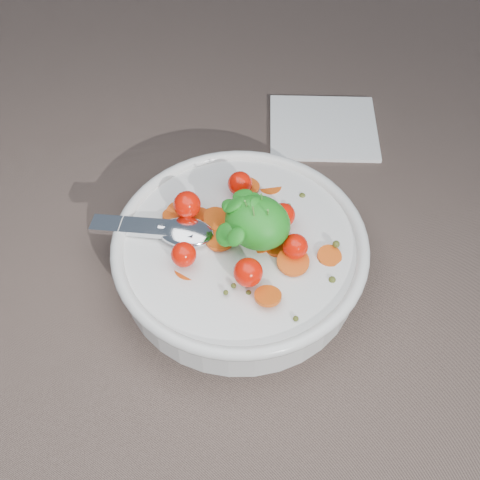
% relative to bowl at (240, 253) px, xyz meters
% --- Properties ---
extents(ground, '(6.00, 6.00, 0.00)m').
position_rel_bowl_xyz_m(ground, '(-0.00, 0.02, -0.03)').
color(ground, '#796256').
rests_on(ground, ground).
extents(bowl, '(0.29, 0.27, 0.11)m').
position_rel_bowl_xyz_m(bowl, '(0.00, 0.00, 0.00)').
color(bowl, white).
rests_on(bowl, ground).
extents(napkin, '(0.18, 0.17, 0.01)m').
position_rel_bowl_xyz_m(napkin, '(-0.01, 0.26, -0.03)').
color(napkin, white).
rests_on(napkin, ground).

